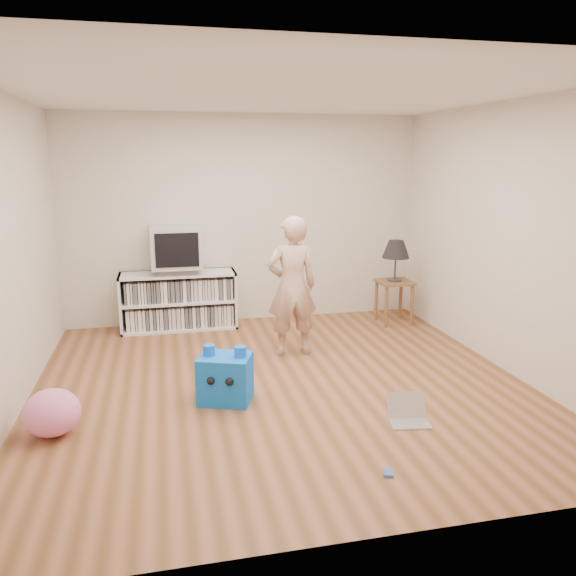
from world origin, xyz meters
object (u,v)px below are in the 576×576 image
(laptop, at_px, (408,414))
(media_unit, at_px, (179,300))
(crt_tv, at_px, (176,247))
(table_lamp, at_px, (396,250))
(plush_blue, at_px, (225,378))
(dvd_deck, at_px, (177,270))
(person, at_px, (292,286))
(side_table, at_px, (394,291))
(plush_pink, at_px, (52,413))

(laptop, bearing_deg, media_unit, 128.57)
(crt_tv, distance_m, table_lamp, 2.70)
(table_lamp, bearing_deg, plush_blue, -141.10)
(dvd_deck, relative_size, crt_tv, 0.75)
(media_unit, height_order, plush_blue, media_unit)
(table_lamp, relative_size, person, 0.35)
(plush_blue, bearing_deg, laptop, -6.65)
(dvd_deck, height_order, side_table, dvd_deck)
(table_lamp, relative_size, laptop, 1.49)
(laptop, relative_size, plush_pink, 0.82)
(crt_tv, bearing_deg, plush_pink, -111.86)
(dvd_deck, bearing_deg, person, -46.93)
(media_unit, distance_m, side_table, 2.71)
(table_lamp, bearing_deg, person, -150.78)
(dvd_deck, relative_size, table_lamp, 0.87)
(media_unit, xyz_separation_m, laptop, (1.70, -3.00, -0.29))
(person, bearing_deg, crt_tv, -49.20)
(laptop, bearing_deg, dvd_deck, 128.70)
(media_unit, relative_size, table_lamp, 2.72)
(crt_tv, height_order, person, person)
(side_table, bearing_deg, table_lamp, 0.00)
(media_unit, height_order, laptop, media_unit)
(dvd_deck, bearing_deg, plush_blue, -82.15)
(crt_tv, relative_size, plush_pink, 1.42)
(dvd_deck, xyz_separation_m, person, (1.15, -1.23, 0.01))
(person, bearing_deg, table_lamp, -153.13)
(table_lamp, height_order, person, person)
(side_table, bearing_deg, laptop, -110.54)
(media_unit, bearing_deg, plush_pink, -111.72)
(media_unit, bearing_deg, plush_blue, -82.20)
(crt_tv, bearing_deg, person, -46.85)
(media_unit, bearing_deg, laptop, -60.44)
(dvd_deck, xyz_separation_m, laptop, (1.70, -2.98, -0.68))
(laptop, bearing_deg, side_table, 78.47)
(side_table, height_order, table_lamp, table_lamp)
(crt_tv, distance_m, laptop, 3.56)
(dvd_deck, height_order, plush_blue, dvd_deck)
(side_table, bearing_deg, plush_pink, -149.07)
(plush_pink, bearing_deg, table_lamp, 30.93)
(crt_tv, height_order, plush_blue, crt_tv)
(laptop, distance_m, plush_pink, 2.77)
(crt_tv, xyz_separation_m, plush_pink, (-1.04, -2.59, -0.84))
(side_table, height_order, person, person)
(crt_tv, distance_m, person, 1.70)
(media_unit, relative_size, plush_pink, 3.31)
(table_lamp, bearing_deg, plush_pink, -149.07)
(plush_blue, bearing_deg, media_unit, 118.08)
(dvd_deck, bearing_deg, crt_tv, -90.00)
(dvd_deck, distance_m, person, 1.68)
(side_table, bearing_deg, crt_tv, 172.20)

